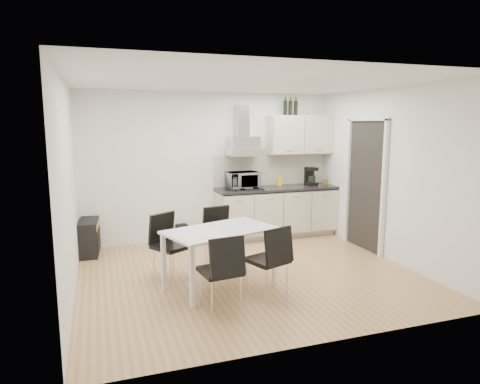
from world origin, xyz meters
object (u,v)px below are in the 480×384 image
object	(u,v)px
kitchenette	(277,191)
guitar_amp	(89,237)
chair_near_right	(267,261)
dining_table	(220,236)
chair_far_right	(222,239)
chair_far_left	(172,247)
floor_speaker	(182,233)
chair_near_left	(220,272)

from	to	relation	value
kitchenette	guitar_amp	distance (m)	3.32
chair_near_right	guitar_amp	distance (m)	3.18
dining_table	chair_far_right	bearing A→B (deg)	53.16
dining_table	chair_far_right	world-z (taller)	chair_far_right
kitchenette	chair_far_left	size ratio (longest dim) A/B	2.86
dining_table	floor_speaker	distance (m)	2.26
chair_near_left	chair_near_right	xyz separation A→B (m)	(0.64, 0.19, 0.00)
kitchenette	floor_speaker	size ratio (longest dim) A/B	8.15
chair_far_right	guitar_amp	size ratio (longest dim) A/B	1.29
chair_far_right	kitchenette	bearing A→B (deg)	-145.17
chair_far_left	floor_speaker	size ratio (longest dim) A/B	2.85
chair_far_right	floor_speaker	distance (m)	1.61
chair_far_left	chair_near_right	world-z (taller)	same
chair_far_right	chair_near_right	bearing A→B (deg)	93.29
chair_near_left	guitar_amp	distance (m)	2.98
kitchenette	dining_table	world-z (taller)	kitchenette
chair_far_left	chair_near_right	size ratio (longest dim) A/B	1.00
chair_far_right	dining_table	bearing A→B (deg)	63.52
chair_far_left	guitar_amp	world-z (taller)	chair_far_left
guitar_amp	kitchenette	bearing A→B (deg)	5.70
dining_table	chair_near_left	bearing A→B (deg)	-125.24
chair_far_right	floor_speaker	world-z (taller)	chair_far_right
chair_far_left	chair_near_left	size ratio (longest dim) A/B	1.00
dining_table	chair_far_right	distance (m)	0.71
floor_speaker	guitar_amp	bearing A→B (deg)	-179.40
dining_table	chair_far_right	xyz separation A→B (m)	(0.20, 0.64, -0.22)
kitchenette	dining_table	bearing A→B (deg)	-129.37
floor_speaker	chair_near_right	bearing A→B (deg)	-87.79
chair_near_left	floor_speaker	world-z (taller)	chair_near_left
kitchenette	chair_near_right	world-z (taller)	kitchenette
chair_far_right	chair_near_right	world-z (taller)	same
dining_table	chair_far_left	bearing A→B (deg)	121.49
kitchenette	chair_near_left	size ratio (longest dim) A/B	2.86
chair_near_left	guitar_amp	size ratio (longest dim) A/B	1.29
kitchenette	floor_speaker	xyz separation A→B (m)	(-1.74, 0.17, -0.68)
kitchenette	chair_near_left	distance (m)	3.31
chair_far_left	chair_near_left	distance (m)	1.17
chair_far_left	chair_far_right	bearing A→B (deg)	163.57
chair_near_left	chair_near_right	distance (m)	0.67
dining_table	guitar_amp	size ratio (longest dim) A/B	2.24
guitar_amp	floor_speaker	bearing A→B (deg)	13.50
chair_far_left	chair_near_left	bearing A→B (deg)	76.16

